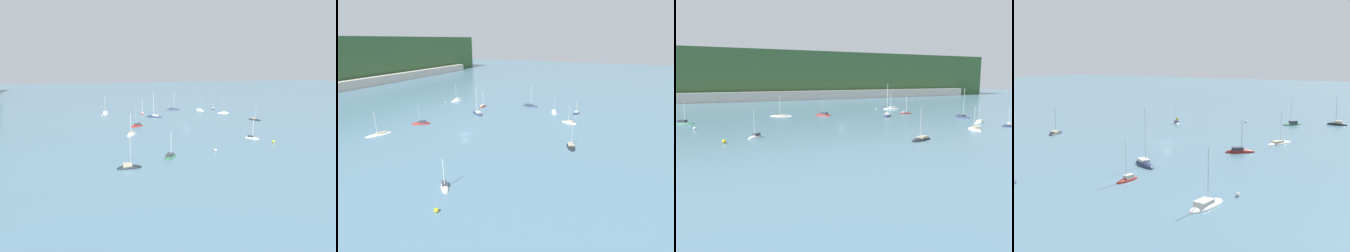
% 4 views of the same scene
% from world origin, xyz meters
% --- Properties ---
extents(ground_plane, '(600.00, 600.00, 0.00)m').
position_xyz_m(ground_plane, '(0.00, 0.00, 0.00)').
color(ground_plane, slate).
extents(sailboat_0, '(3.47, 6.20, 7.16)m').
position_xyz_m(sailboat_0, '(26.59, -28.93, 0.11)').
color(sailboat_0, white).
rests_on(sailboat_0, ground_plane).
extents(sailboat_1, '(7.02, 8.23, 12.64)m').
position_xyz_m(sailboat_1, '(22.86, 8.74, 0.10)').
color(sailboat_1, '#232D4C').
rests_on(sailboat_1, ground_plane).
extents(sailboat_2, '(5.48, 1.96, 7.98)m').
position_xyz_m(sailboat_2, '(34.21, 12.70, 0.15)').
color(sailboat_2, maroon).
rests_on(sailboat_2, ground_plane).
extents(sailboat_3, '(3.25, 7.92, 11.11)m').
position_xyz_m(sailboat_3, '(44.75, -6.71, 0.11)').
color(sailboat_3, '#232D4C').
rests_on(sailboat_3, ground_plane).
extents(sailboat_4, '(8.54, 5.34, 8.38)m').
position_xyz_m(sailboat_4, '(-12.66, 25.20, 0.08)').
color(sailboat_4, white).
rests_on(sailboat_4, ground_plane).
extents(sailboat_6, '(4.85, 4.63, 7.38)m').
position_xyz_m(sailboat_6, '(-29.72, -14.53, 0.12)').
color(sailboat_6, white).
rests_on(sailboat_6, ground_plane).
extents(sailboat_7, '(5.56, 6.86, 8.35)m').
position_xyz_m(sailboat_7, '(2.17, 20.72, 0.12)').
color(sailboat_7, maroon).
rests_on(sailboat_7, ground_plane).
extents(sailboat_9, '(7.49, 4.59, 8.20)m').
position_xyz_m(sailboat_9, '(3.80, -34.31, 0.08)').
color(sailboat_9, black).
rests_on(sailboat_9, ground_plane).
extents(sailboat_10, '(8.37, 3.58, 9.39)m').
position_xyz_m(sailboat_10, '(39.95, 31.08, 0.11)').
color(sailboat_10, silver).
rests_on(sailboat_10, ground_plane).
extents(sailboat_11, '(4.84, 3.29, 6.66)m').
position_xyz_m(sailboat_11, '(40.59, -28.92, 0.12)').
color(sailboat_11, '#232D4C').
rests_on(sailboat_11, ground_plane).
extents(sailboat_12, '(6.76, 4.34, 6.83)m').
position_xyz_m(sailboat_12, '(38.32, -19.99, 0.10)').
color(sailboat_12, white).
rests_on(sailboat_12, ground_plane).
extents(mooring_buoy_0, '(0.84, 0.84, 0.84)m').
position_xyz_m(mooring_buoy_0, '(-37.16, -18.40, 0.42)').
color(mooring_buoy_0, yellow).
rests_on(mooring_buoy_0, ground_plane).
extents(mooring_buoy_2, '(0.66, 0.66, 0.66)m').
position_xyz_m(mooring_buoy_2, '(33.19, 33.19, 0.33)').
color(mooring_buoy_2, white).
rests_on(mooring_buoy_2, ground_plane).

